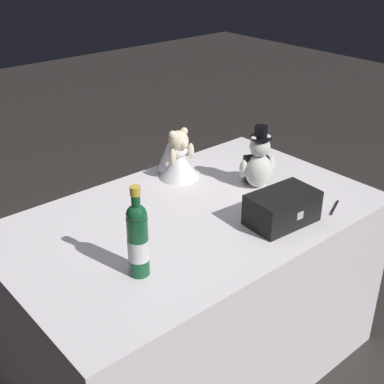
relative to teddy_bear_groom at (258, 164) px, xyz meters
name	(u,v)px	position (x,y,z in m)	size (l,w,h in m)	color
ground_plane	(192,361)	(-0.39, -0.01, -0.90)	(12.00, 12.00, 0.00)	#2D2826
reception_table	(192,293)	(-0.39, -0.01, -0.50)	(1.53, 0.93, 0.80)	white
teddy_bear_groom	(258,164)	(0.00, 0.00, 0.00)	(0.15, 0.15, 0.28)	silver
teddy_bear_bride	(176,156)	(-0.21, 0.31, -0.01)	(0.19, 0.22, 0.23)	white
champagne_bottle	(138,239)	(-0.78, -0.20, 0.03)	(0.07, 0.07, 0.32)	#154E2C
signing_pen	(335,207)	(0.09, -0.35, -0.10)	(0.13, 0.06, 0.01)	black
gift_case_black	(282,208)	(-0.17, -0.28, -0.04)	(0.28, 0.18, 0.13)	black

